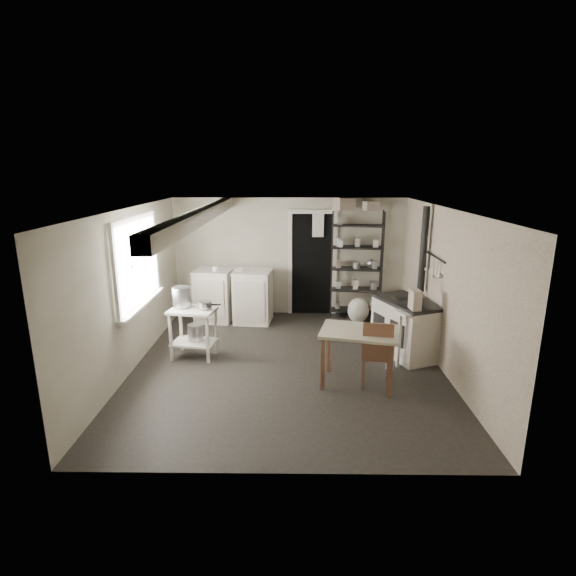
{
  "coord_description": "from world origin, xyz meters",
  "views": [
    {
      "loc": [
        0.08,
        -6.2,
        2.82
      ],
      "look_at": [
        0.0,
        0.3,
        1.1
      ],
      "focal_mm": 28.0,
      "sensor_mm": 36.0,
      "label": 1
    }
  ],
  "objects_px": {
    "stove": "(406,327)",
    "work_table": "(358,357)",
    "stockpot": "(182,297)",
    "base_cabinets": "(234,298)",
    "shelf_rack": "(356,269)",
    "chair": "(377,351)",
    "prep_table": "(194,332)",
    "flour_sack": "(358,310)"
  },
  "relations": [
    {
      "from": "shelf_rack",
      "to": "flour_sack",
      "type": "bearing_deg",
      "value": -81.86
    },
    {
      "from": "stove",
      "to": "work_table",
      "type": "xyz_separation_m",
      "value": [
        -0.88,
        -1.04,
        -0.06
      ]
    },
    {
      "from": "shelf_rack",
      "to": "flour_sack",
      "type": "relative_size",
      "value": 4.31
    },
    {
      "from": "work_table",
      "to": "flour_sack",
      "type": "bearing_deg",
      "value": 82.0
    },
    {
      "from": "base_cabinets",
      "to": "work_table",
      "type": "distance_m",
      "value": 3.29
    },
    {
      "from": "flour_sack",
      "to": "stockpot",
      "type": "bearing_deg",
      "value": -152.25
    },
    {
      "from": "base_cabinets",
      "to": "chair",
      "type": "distance_m",
      "value": 3.47
    },
    {
      "from": "chair",
      "to": "prep_table",
      "type": "bearing_deg",
      "value": 170.57
    },
    {
      "from": "chair",
      "to": "base_cabinets",
      "type": "bearing_deg",
      "value": 139.98
    },
    {
      "from": "shelf_rack",
      "to": "chair",
      "type": "relative_size",
      "value": 2.21
    },
    {
      "from": "shelf_rack",
      "to": "chair",
      "type": "bearing_deg",
      "value": -85.63
    },
    {
      "from": "chair",
      "to": "flour_sack",
      "type": "distance_m",
      "value": 2.57
    },
    {
      "from": "chair",
      "to": "flour_sack",
      "type": "xyz_separation_m",
      "value": [
        0.12,
        2.56,
        -0.24
      ]
    },
    {
      "from": "shelf_rack",
      "to": "flour_sack",
      "type": "distance_m",
      "value": 0.81
    },
    {
      "from": "stockpot",
      "to": "chair",
      "type": "relative_size",
      "value": 0.32
    },
    {
      "from": "shelf_rack",
      "to": "stove",
      "type": "xyz_separation_m",
      "value": [
        0.54,
        -1.88,
        -0.51
      ]
    },
    {
      "from": "base_cabinets",
      "to": "flour_sack",
      "type": "height_order",
      "value": "base_cabinets"
    },
    {
      "from": "stockpot",
      "to": "base_cabinets",
      "type": "bearing_deg",
      "value": 70.7
    },
    {
      "from": "stove",
      "to": "shelf_rack",
      "type": "bearing_deg",
      "value": 84.09
    },
    {
      "from": "chair",
      "to": "shelf_rack",
      "type": "bearing_deg",
      "value": 97.44
    },
    {
      "from": "stove",
      "to": "flour_sack",
      "type": "height_order",
      "value": "stove"
    },
    {
      "from": "shelf_rack",
      "to": "work_table",
      "type": "distance_m",
      "value": 2.99
    },
    {
      "from": "flour_sack",
      "to": "work_table",
      "type": "bearing_deg",
      "value": -98.0
    },
    {
      "from": "base_cabinets",
      "to": "chair",
      "type": "xyz_separation_m",
      "value": [
        2.25,
        -2.64,
        0.02
      ]
    },
    {
      "from": "base_cabinets",
      "to": "stove",
      "type": "xyz_separation_m",
      "value": [
        2.89,
        -1.56,
        -0.02
      ]
    },
    {
      "from": "prep_table",
      "to": "flour_sack",
      "type": "distance_m",
      "value": 3.22
    },
    {
      "from": "base_cabinets",
      "to": "work_table",
      "type": "height_order",
      "value": "base_cabinets"
    },
    {
      "from": "stockpot",
      "to": "shelf_rack",
      "type": "xyz_separation_m",
      "value": [
        2.92,
        1.94,
        0.01
      ]
    },
    {
      "from": "work_table",
      "to": "flour_sack",
      "type": "xyz_separation_m",
      "value": [
        0.35,
        2.52,
        -0.14
      ]
    },
    {
      "from": "work_table",
      "to": "flour_sack",
      "type": "distance_m",
      "value": 2.55
    },
    {
      "from": "stove",
      "to": "chair",
      "type": "bearing_deg",
      "value": -142.91
    },
    {
      "from": "shelf_rack",
      "to": "chair",
      "type": "height_order",
      "value": "shelf_rack"
    },
    {
      "from": "shelf_rack",
      "to": "stove",
      "type": "distance_m",
      "value": 2.02
    },
    {
      "from": "base_cabinets",
      "to": "prep_table",
      "type": "bearing_deg",
      "value": -96.58
    },
    {
      "from": "prep_table",
      "to": "stockpot",
      "type": "height_order",
      "value": "stockpot"
    },
    {
      "from": "prep_table",
      "to": "shelf_rack",
      "type": "height_order",
      "value": "shelf_rack"
    },
    {
      "from": "base_cabinets",
      "to": "chair",
      "type": "relative_size",
      "value": 1.6
    },
    {
      "from": "stockpot",
      "to": "flour_sack",
      "type": "bearing_deg",
      "value": 27.75
    },
    {
      "from": "work_table",
      "to": "stockpot",
      "type": "bearing_deg",
      "value": 159.26
    },
    {
      "from": "stove",
      "to": "work_table",
      "type": "height_order",
      "value": "stove"
    },
    {
      "from": "stove",
      "to": "chair",
      "type": "height_order",
      "value": "chair"
    },
    {
      "from": "stockpot",
      "to": "stove",
      "type": "relative_size",
      "value": 0.27
    }
  ]
}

